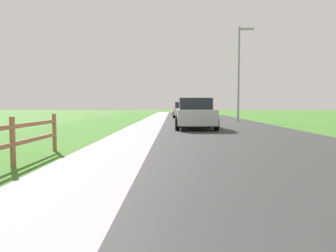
% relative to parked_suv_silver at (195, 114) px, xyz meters
% --- Properties ---
extents(ground_plane, '(120.00, 120.00, 0.00)m').
position_rel_parked_suv_silver_xyz_m(ground_plane, '(-1.85, 7.04, -0.80)').
color(ground_plane, '#3F7529').
extents(road_asphalt, '(7.00, 66.00, 0.01)m').
position_rel_parked_suv_silver_xyz_m(road_asphalt, '(1.65, 9.04, -0.79)').
color(road_asphalt, '#323232').
rests_on(road_asphalt, ground).
extents(curb_concrete, '(6.00, 66.00, 0.01)m').
position_rel_parked_suv_silver_xyz_m(curb_concrete, '(-4.85, 9.04, -0.79)').
color(curb_concrete, '#BA99A5').
rests_on(curb_concrete, ground).
extents(grass_verge, '(5.00, 66.00, 0.00)m').
position_rel_parked_suv_silver_xyz_m(grass_verge, '(-6.35, 9.04, -0.79)').
color(grass_verge, '#3F7529').
rests_on(grass_verge, ground).
extents(parked_suv_silver, '(2.16, 4.43, 1.64)m').
position_rel_parked_suv_silver_xyz_m(parked_suv_silver, '(0.00, 0.00, 0.00)').
color(parked_suv_silver, '#B7BABF').
rests_on(parked_suv_silver, ground).
extents(parked_car_red, '(2.19, 4.34, 1.55)m').
position_rel_parked_suv_silver_xyz_m(parked_car_red, '(0.15, 8.01, -0.01)').
color(parked_car_red, maroon).
rests_on(parked_car_red, ground).
extents(parked_car_white, '(2.16, 4.52, 1.58)m').
position_rel_parked_suv_silver_xyz_m(parked_car_white, '(-0.14, 15.87, -0.01)').
color(parked_car_white, white).
rests_on(parked_car_white, ground).
extents(street_lamp, '(1.17, 0.20, 7.15)m').
position_rel_parked_suv_silver_xyz_m(street_lamp, '(3.91, 7.50, 3.39)').
color(street_lamp, gray).
rests_on(street_lamp, ground).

